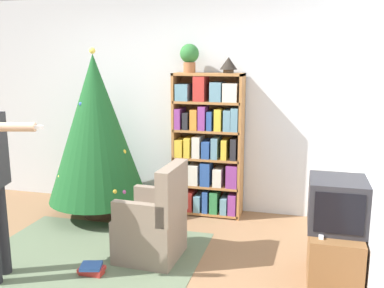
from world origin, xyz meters
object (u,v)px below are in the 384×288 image
object	(u,v)px
armchair	(154,225)
potted_plant	(189,56)
television	(337,204)
bookshelf	(208,147)
christmas_tree	(96,129)
table_lamp	(229,64)

from	to	relation	value
armchair	potted_plant	world-z (taller)	potted_plant
television	bookshelf	bearing A→B (deg)	135.62
bookshelf	christmas_tree	bearing A→B (deg)	-162.07
television	potted_plant	xyz separation A→B (m)	(-1.61, 1.36, 1.18)
bookshelf	christmas_tree	size ratio (longest dim) A/B	0.86
potted_plant	table_lamp	distance (m)	0.47
christmas_tree	potted_plant	world-z (taller)	potted_plant
potted_plant	armchair	bearing A→B (deg)	-90.12
bookshelf	table_lamp	distance (m)	1.00
bookshelf	television	size ratio (longest dim) A/B	3.55
bookshelf	potted_plant	size ratio (longest dim) A/B	5.16
christmas_tree	armchair	bearing A→B (deg)	-40.81
christmas_tree	potted_plant	distance (m)	1.37
television	armchair	world-z (taller)	armchair
table_lamp	armchair	bearing A→B (deg)	-109.70
bookshelf	potted_plant	distance (m)	1.08
armchair	christmas_tree	bearing A→B (deg)	-128.31
christmas_tree	television	bearing A→B (deg)	-19.84
television	table_lamp	world-z (taller)	table_lamp
television	table_lamp	xyz separation A→B (m)	(-1.15, 1.36, 1.09)
bookshelf	christmas_tree	distance (m)	1.33
christmas_tree	potted_plant	size ratio (longest dim) A/B	6.02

